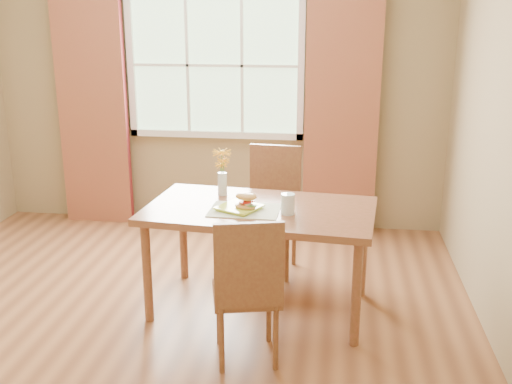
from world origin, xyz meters
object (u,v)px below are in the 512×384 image
at_px(croissant_sandwich, 246,201).
at_px(flower_vase, 222,167).
at_px(dining_table, 260,218).
at_px(chair_far, 272,203).
at_px(water_glass, 288,205).
at_px(chair_near, 247,285).

height_order(croissant_sandwich, flower_vase, flower_vase).
distance_m(dining_table, flower_vase, 0.47).
height_order(dining_table, flower_vase, flower_vase).
distance_m(chair_far, flower_vase, 0.68).
height_order(dining_table, chair_far, chair_far).
relative_size(chair_far, water_glass, 7.33).
height_order(chair_far, flower_vase, flower_vase).
bearing_deg(flower_vase, dining_table, -39.61).
bearing_deg(chair_far, water_glass, -72.01).
height_order(chair_near, flower_vase, flower_vase).
xyz_separation_m(dining_table, flower_vase, (-0.30, 0.25, 0.27)).
bearing_deg(chair_near, flower_vase, 94.72).
relative_size(chair_near, chair_far, 0.93).
bearing_deg(chair_far, dining_table, -85.46).
distance_m(dining_table, chair_near, 0.71).
height_order(chair_near, croissant_sandwich, chair_near).
distance_m(chair_near, chair_far, 1.40).
relative_size(chair_near, flower_vase, 2.75).
bearing_deg(chair_near, water_glass, 59.83).
distance_m(chair_near, water_glass, 0.68).
bearing_deg(dining_table, chair_near, -83.10).
bearing_deg(flower_vase, croissant_sandwich, -57.76).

